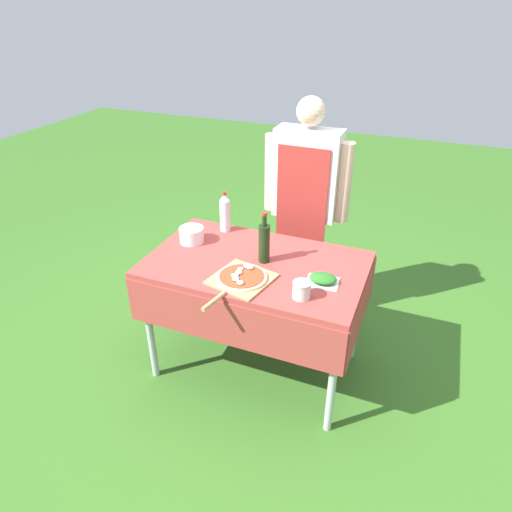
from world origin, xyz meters
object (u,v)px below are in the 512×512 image
water_bottle (225,213)px  sauce_jar (302,291)px  prep_table (256,275)px  oil_bottle (264,242)px  person_cook (306,196)px  pizza_on_peel (241,279)px  mixing_tub (192,235)px  herb_container (323,279)px

water_bottle → sauce_jar: (0.68, -0.54, -0.09)m
prep_table → oil_bottle: (0.04, 0.03, 0.22)m
oil_bottle → water_bottle: (-0.38, 0.27, 0.00)m
sauce_jar → water_bottle: bearing=141.7°
oil_bottle → water_bottle: bearing=143.9°
person_cook → sauce_jar: 1.00m
person_cook → water_bottle: bearing=45.6°
sauce_jar → pizza_on_peel: bearing=176.1°
pizza_on_peel → sauce_jar: 0.35m
water_bottle → mixing_tub: (-0.13, -0.22, -0.08)m
pizza_on_peel → prep_table: bearing=101.9°
prep_table → water_bottle: 0.50m
oil_bottle → sauce_jar: 0.42m
prep_table → water_bottle: water_bottle is taller
herb_container → mixing_tub: bearing=170.4°
herb_container → mixing_tub: (-0.88, 0.15, 0.02)m
pizza_on_peel → sauce_jar: size_ratio=5.28×
prep_table → sauce_jar: (0.35, -0.24, 0.13)m
person_cook → sauce_jar: bearing=106.3°
herb_container → sauce_jar: (-0.07, -0.17, 0.02)m
prep_table → oil_bottle: 0.22m
prep_table → herb_container: herb_container is taller
prep_table → oil_bottle: oil_bottle is taller
prep_table → person_cook: bearing=83.7°
oil_bottle → prep_table: bearing=-145.1°
prep_table → person_cook: 0.76m
water_bottle → herb_container: size_ratio=1.46×
water_bottle → prep_table: bearing=-41.9°
herb_container → prep_table: bearing=170.9°
prep_table → herb_container: (0.42, -0.07, 0.12)m
person_cook → herb_container: person_cook is taller
prep_table → sauce_jar: size_ratio=13.31×
mixing_tub → sauce_jar: mixing_tub is taller
water_bottle → herb_container: bearing=-26.1°
pizza_on_peel → herb_container: size_ratio=2.74×
prep_table → pizza_on_peel: size_ratio=2.52×
prep_table → pizza_on_peel: bearing=-90.1°
herb_container → mixing_tub: mixing_tub is taller
pizza_on_peel → herb_container: bearing=31.6°
pizza_on_peel → oil_bottle: size_ratio=1.64×
oil_bottle → herb_container: 0.40m
pizza_on_peel → sauce_jar: bearing=8.0°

